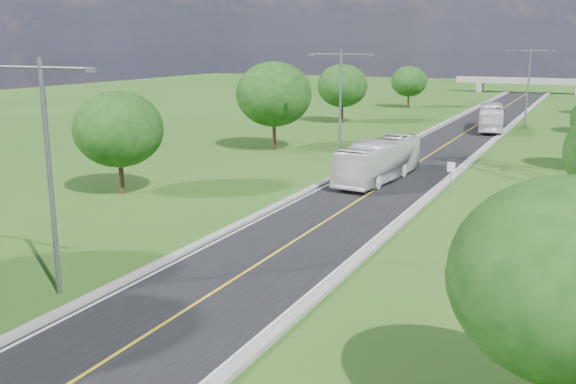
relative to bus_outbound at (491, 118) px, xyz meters
The scene contains 16 objects.
ground 14.51m from the bus_outbound, 99.68° to the right, with size 260.00×260.00×0.00m, color #254F16.
road 8.71m from the bus_outbound, 106.44° to the right, with size 8.00×150.00×0.06m, color black.
curb_left 10.69m from the bus_outbound, 129.10° to the right, with size 0.50×150.00×0.22m, color gray.
curb_right 8.55m from the bus_outbound, 77.46° to the right, with size 0.50×150.00×0.22m, color gray.
speed_limit_sign 36.33m from the bus_outbound, 85.62° to the right, with size 0.55×0.09×2.40m.
overpass 65.84m from the bus_outbound, 92.11° to the left, with size 30.00×3.00×3.20m.
streetlight_near_left 62.93m from the bus_outbound, 97.71° to the right, with size 5.90×0.25×10.00m.
streetlight_mid_left 30.71m from the bus_outbound, 106.09° to the right, with size 5.90×0.25×10.00m.
streetlight_far_right 6.76m from the bus_outbound, 46.64° to the left, with size 5.90×0.25×10.00m.
tree_lb 49.84m from the bus_outbound, 111.74° to the right, with size 6.30×6.30×7.33m.
tree_lc 30.09m from the bus_outbound, 125.74° to the right, with size 7.56×7.56×8.79m.
tree_ld 19.71m from the bus_outbound, behind, with size 6.72×6.72×7.82m.
tree_le 29.32m from the bus_outbound, 125.43° to the left, with size 5.88×5.88×6.84m.
tree_ra 65.32m from the bus_outbound, 79.78° to the right, with size 6.30×6.30×7.33m.
bus_outbound is the anchor object (origin of this frame).
bus_inbound 34.25m from the bus_outbound, 95.40° to the right, with size 2.69×11.51×3.21m, color white.
Camera 1 is at (14.22, -7.08, 10.56)m, focal length 40.00 mm.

